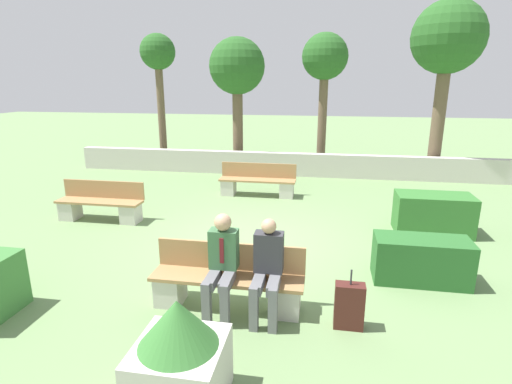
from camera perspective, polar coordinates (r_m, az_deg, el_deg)
ground_plane at (r=7.81m, az=-0.88°, el=-7.34°), size 60.00×60.00×0.00m
perimeter_wall at (r=13.33m, az=3.85°, el=4.01°), size 14.24×0.30×0.75m
bench_front at (r=5.66m, az=-4.08°, el=-12.90°), size 2.11×0.49×0.87m
bench_left_side at (r=10.90m, az=0.22°, el=1.26°), size 2.07×0.49×0.87m
bench_right_side at (r=9.62m, az=-21.33°, el=-1.82°), size 1.94×0.48×0.87m
person_seated_man at (r=5.35m, az=-4.93°, el=-9.63°), size 0.38×0.63×1.37m
person_seated_woman at (r=5.25m, az=1.63°, el=-10.44°), size 0.38×0.63×1.34m
hedge_block_near_left at (r=8.98m, az=23.97°, el=-2.87°), size 1.50×0.76×0.82m
hedge_block_near_right at (r=6.80m, az=22.51°, el=-8.96°), size 1.43×0.62×0.71m
planter_corner_left at (r=4.13m, az=-10.88°, el=-22.06°), size 0.84×0.84×1.13m
suitcase at (r=5.36m, az=13.16°, el=-15.56°), size 0.37×0.19×0.80m
tree_leftmost at (r=15.31m, az=-13.81°, el=17.91°), size 1.24×1.24×4.67m
tree_center_left at (r=14.09m, az=-2.71°, el=17.11°), size 1.89×1.89×4.47m
tree_center_right at (r=14.13m, az=9.80°, el=17.89°), size 1.53×1.53×4.60m
tree_rightmost at (r=14.00m, az=25.70°, el=18.80°), size 2.16×2.16×5.40m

